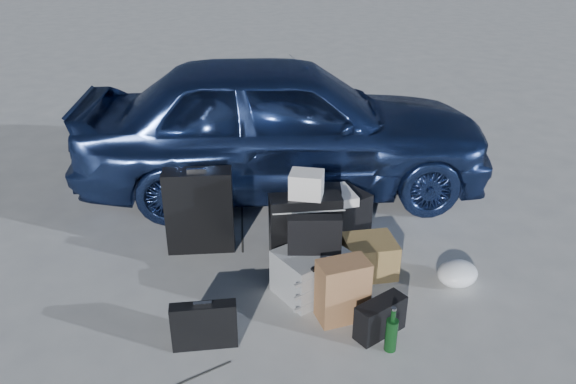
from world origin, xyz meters
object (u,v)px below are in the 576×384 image
at_px(briefcase, 204,326).
at_px(pelican_case, 311,272).
at_px(green_bottle, 392,330).
at_px(duffel_bag, 325,222).
at_px(cardboard_box, 369,256).
at_px(car, 284,124).
at_px(suitcase_left, 199,211).
at_px(suitcase_right, 305,234).

bearing_deg(briefcase, pelican_case, 32.63).
xyz_separation_m(briefcase, green_bottle, (1.16, -0.34, -0.00)).
bearing_deg(duffel_bag, cardboard_box, -91.79).
bearing_deg(green_bottle, car, 91.47).
bearing_deg(suitcase_left, cardboard_box, -19.43).
bearing_deg(green_bottle, suitcase_left, 123.75).
relative_size(pelican_case, duffel_bag, 0.60).
xyz_separation_m(pelican_case, duffel_bag, (0.32, 0.65, 0.03)).
distance_m(briefcase, duffel_bag, 1.56).
xyz_separation_m(pelican_case, suitcase_left, (-0.72, 0.82, 0.18)).
bearing_deg(briefcase, suitcase_right, 45.33).
relative_size(pelican_case, suitcase_left, 0.67).
bearing_deg(green_bottle, duffel_bag, 90.16).
distance_m(suitcase_left, green_bottle, 1.88).
xyz_separation_m(car, pelican_case, (-0.26, -1.82, -0.51)).
relative_size(car, suitcase_right, 6.16).
bearing_deg(suitcase_right, car, 89.30).
bearing_deg(suitcase_right, cardboard_box, -10.97).
distance_m(duffel_bag, cardboard_box, 0.57).
height_order(suitcase_left, cardboard_box, suitcase_left).
xyz_separation_m(car, suitcase_left, (-0.97, -1.00, -0.33)).
distance_m(car, suitcase_right, 1.59).
distance_m(car, pelican_case, 1.91).
relative_size(car, briefcase, 9.48).
xyz_separation_m(pelican_case, green_bottle, (0.32, -0.73, -0.01)).
relative_size(pelican_case, suitcase_right, 0.73).
relative_size(pelican_case, green_bottle, 1.49).
distance_m(briefcase, suitcase_left, 1.24).
bearing_deg(cardboard_box, briefcase, -158.81).
bearing_deg(suitcase_left, suitcase_right, -25.39).
xyz_separation_m(pelican_case, suitcase_right, (0.03, 0.29, 0.15)).
relative_size(suitcase_right, duffel_bag, 0.82).
height_order(suitcase_left, duffel_bag, suitcase_left).
height_order(suitcase_left, suitcase_right, suitcase_left).
bearing_deg(pelican_case, cardboard_box, -8.01).
distance_m(car, suitcase_left, 1.43).
bearing_deg(pelican_case, suitcase_right, 61.39).
distance_m(briefcase, cardboard_box, 1.45).
height_order(briefcase, suitcase_right, suitcase_right).
distance_m(pelican_case, cardboard_box, 0.53).
height_order(cardboard_box, green_bottle, green_bottle).
height_order(pelican_case, green_bottle, pelican_case).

